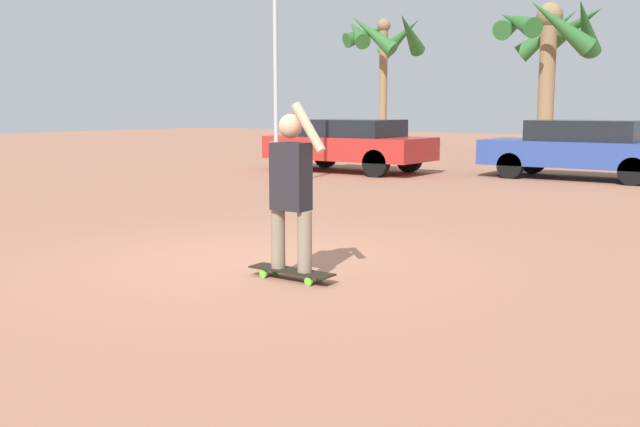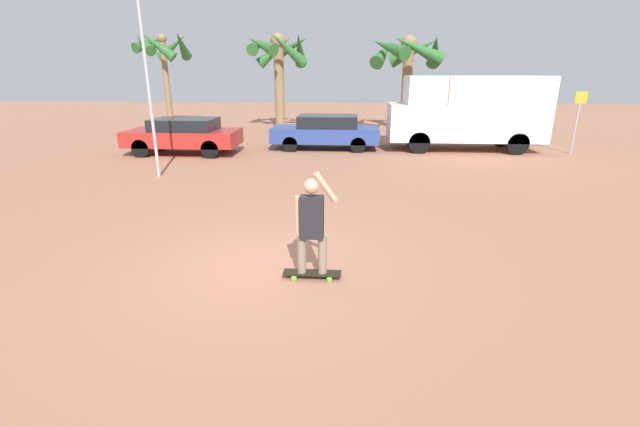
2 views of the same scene
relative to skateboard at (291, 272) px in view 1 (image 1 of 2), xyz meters
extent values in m
plane|color=#A36B51|center=(-0.80, 0.38, -0.08)|extent=(80.00, 80.00, 0.00)
cube|color=black|center=(0.00, 0.00, 0.01)|extent=(0.91, 0.23, 0.02)
cylinder|color=#66C633|center=(-0.28, -0.09, -0.04)|extent=(0.08, 0.03, 0.08)
cylinder|color=#66C633|center=(-0.28, 0.09, -0.04)|extent=(0.08, 0.03, 0.08)
cylinder|color=#66C633|center=(0.28, -0.09, -0.04)|extent=(0.08, 0.03, 0.08)
cylinder|color=#66C633|center=(0.28, 0.09, -0.04)|extent=(0.08, 0.03, 0.08)
cylinder|color=gray|center=(-0.16, 0.00, 0.31)|extent=(0.14, 0.14, 0.59)
cylinder|color=gray|center=(0.16, 0.00, 0.31)|extent=(0.14, 0.14, 0.59)
cube|color=#232328|center=(0.00, 0.00, 0.94)|extent=(0.36, 0.22, 0.65)
sphere|color=tan|center=(0.00, 0.00, 1.42)|extent=(0.23, 0.23, 0.23)
cylinder|color=tan|center=(-0.21, 0.00, 0.97)|extent=(0.09, 0.09, 0.58)
cylinder|color=tan|center=(0.21, 0.00, 1.41)|extent=(0.37, 0.09, 0.48)
cylinder|color=black|center=(-1.92, 11.16, 0.23)|extent=(0.62, 0.22, 0.62)
cylinder|color=black|center=(-1.92, 12.80, 0.23)|extent=(0.62, 0.22, 0.62)
cylinder|color=black|center=(0.83, 11.16, 0.23)|extent=(0.62, 0.22, 0.62)
cube|color=#2D4793|center=(-0.54, 11.98, 0.53)|extent=(4.44, 1.86, 0.60)
cube|color=black|center=(-0.43, 11.98, 1.07)|extent=(2.44, 1.64, 0.48)
cylinder|color=black|center=(-7.41, 9.57, 0.26)|extent=(0.68, 0.22, 0.68)
cylinder|color=black|center=(-7.41, 11.28, 0.26)|extent=(0.68, 0.22, 0.68)
cylinder|color=black|center=(-4.72, 9.57, 0.26)|extent=(0.68, 0.22, 0.68)
cylinder|color=black|center=(-4.72, 11.28, 0.26)|extent=(0.68, 0.22, 0.68)
cube|color=#B22823|center=(-6.06, 10.43, 0.55)|extent=(4.34, 1.93, 0.59)
cube|color=black|center=(-5.95, 10.43, 1.07)|extent=(2.39, 1.70, 0.45)
cylinder|color=#8E704C|center=(-3.54, 18.66, 2.27)|extent=(0.54, 0.54, 4.70)
sphere|color=#8E704C|center=(-3.54, 18.66, 4.61)|extent=(0.86, 0.86, 0.86)
cone|color=#2D6B2D|center=(-2.37, 18.71, 4.19)|extent=(0.75, 2.28, 1.94)
cone|color=#2D6B2D|center=(-2.96, 19.68, 4.36)|extent=(2.42, 1.77, 1.45)
cone|color=#2D6B2D|center=(-3.91, 19.77, 4.18)|extent=(2.33, 1.34, 1.96)
cone|color=#2D6B2D|center=(-4.71, 18.69, 4.43)|extent=(0.72, 2.44, 1.26)
cone|color=#2D6B2D|center=(-4.33, 17.81, 4.41)|extent=(2.23, 2.13, 1.31)
cone|color=#2D6B2D|center=(-2.90, 17.69, 4.19)|extent=(2.24, 1.79, 1.94)
cylinder|color=#8E704C|center=(-10.57, 19.94, 2.40)|extent=(0.34, 0.34, 4.95)
sphere|color=#8E704C|center=(-10.57, 19.94, 4.87)|extent=(0.54, 0.54, 0.54)
cone|color=#2D6B2D|center=(-9.47, 20.08, 4.52)|extent=(0.90, 2.27, 1.70)
cone|color=#2D6B2D|center=(-10.41, 21.04, 4.49)|extent=(2.24, 0.93, 1.77)
cone|color=#2D6B2D|center=(-11.57, 20.41, 4.66)|extent=(1.54, 2.34, 1.29)
cone|color=#2D6B2D|center=(-11.34, 19.14, 4.59)|extent=(2.06, 2.02, 1.50)
cone|color=#2D6B2D|center=(-10.44, 18.84, 4.47)|extent=(2.19, 0.86, 1.84)
cylinder|color=#B7B7BC|center=(-5.38, 6.51, 3.15)|extent=(0.09, 0.09, 6.47)
camera|label=1|loc=(4.15, -5.42, 1.58)|focal=40.00mm
camera|label=2|loc=(0.57, -6.07, 3.02)|focal=24.00mm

